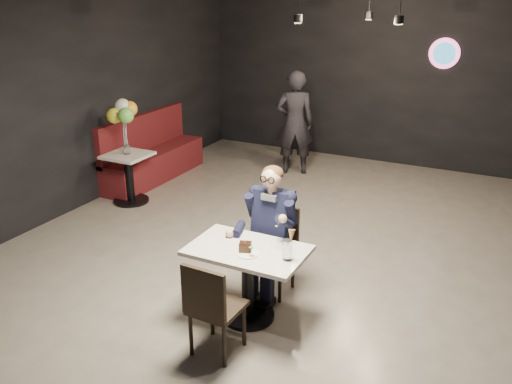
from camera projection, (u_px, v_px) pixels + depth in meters
The scene contains 17 objects.
floor at pixel (290, 268), 6.24m from camera, with size 9.00×9.00×0.00m, color gray.
wall_sign at pixel (444, 53), 8.92m from camera, with size 0.50×0.06×0.50m, color pink, non-canonical shape.
pendant_lights at pixel (357, 0), 6.88m from camera, with size 1.40×1.20×0.36m, color black.
main_table at pixel (248, 283), 5.20m from camera, with size 1.10×0.70×0.75m, color silver.
chair_far at pixel (272, 252), 5.62m from camera, with size 0.42×0.46×0.92m, color black.
chair_near at pixel (217, 305), 4.69m from camera, with size 0.42×0.46×0.92m, color black.
seated_man at pixel (272, 229), 5.53m from camera, with size 0.60×0.80×1.44m, color black.
dessert_plate at pixel (248, 254), 4.95m from camera, with size 0.20×0.20×0.01m, color white.
cake_slice at pixel (245, 247), 4.98m from camera, with size 0.11×0.09×0.08m, color black.
mint_leaf at pixel (252, 247), 4.88m from camera, with size 0.06×0.04×0.01m, color #358D2E.
sundae_glass at pixel (287, 250), 4.83m from camera, with size 0.08×0.08×0.19m, color silver.
wafer_cone at pixel (291, 237), 4.74m from camera, with size 0.06×0.06×0.13m, color tan.
booth_bench at pixel (153, 148), 8.93m from camera, with size 0.54×2.17×1.08m, color #4F1114.
side_table at pixel (129, 178), 8.03m from camera, with size 0.60×0.60×0.75m, color silver.
balloon_vase at pixel (127, 149), 7.87m from camera, with size 0.09×0.09×0.14m, color silver.
balloon_bunch at pixel (124, 121), 7.72m from camera, with size 0.41×0.41×0.68m, color yellow.
passerby at pixel (295, 123), 9.13m from camera, with size 0.64×0.42×1.76m, color black.
Camera 1 is at (2.13, -5.11, 3.05)m, focal length 38.00 mm.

